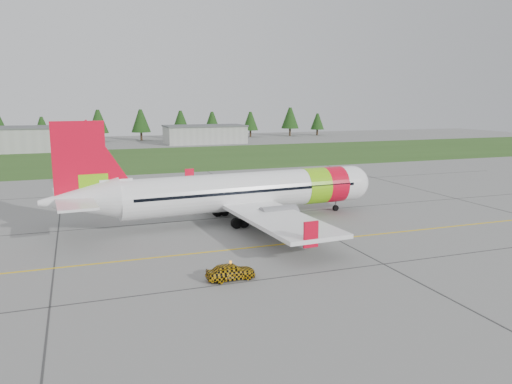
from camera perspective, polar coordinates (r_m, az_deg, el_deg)
name	(u,v)px	position (r m, az deg, el deg)	size (l,w,h in m)	color
ground	(268,279)	(37.44, 1.41, -9.91)	(320.00, 320.00, 0.00)	gray
aircraft	(239,192)	(54.25, -1.95, 0.01)	(36.79, 33.95, 11.14)	white
follow_me_car	(230,256)	(36.78, -2.94, -7.29)	(1.47, 1.24, 3.65)	#E1A80C
service_van	(64,170)	(85.65, -21.08, 2.37)	(1.44, 1.36, 4.14)	white
grass_strip	(136,159)	(116.13, -13.50, 3.69)	(320.00, 50.00, 0.03)	#30561E
taxi_guideline	(236,249)	(44.59, -2.35, -6.54)	(120.00, 0.25, 0.02)	gold
hangar_west	(4,140)	(144.06, -26.86, 5.30)	(32.00, 14.00, 6.00)	#A8A8A3
hangar_east	(205,135)	(155.71, -5.87, 6.51)	(24.00, 12.00, 5.20)	#A8A8A3
treeline	(116,125)	(171.35, -15.76, 7.33)	(160.00, 8.00, 10.00)	#1C3F14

